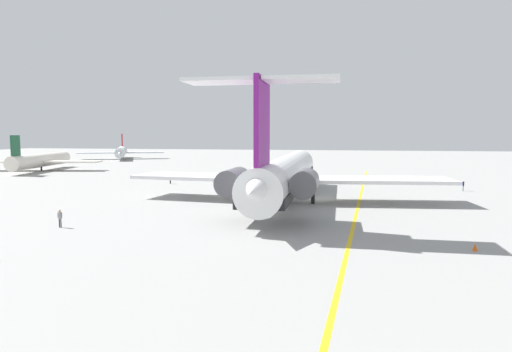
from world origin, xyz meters
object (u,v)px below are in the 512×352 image
at_px(airliner_mid_right, 43,160).
at_px(ground_crew_near_nose, 463,184).
at_px(airliner_far_right, 121,152).
at_px(ground_crew_near_tail, 170,178).
at_px(ground_crew_portside, 60,216).
at_px(main_jetliner, 285,173).
at_px(safety_cone_nose, 475,247).

xyz_separation_m(airliner_mid_right, ground_crew_near_nose, (-22.69, -88.37, -1.44)).
bearing_deg(airliner_mid_right, airliner_far_right, -6.56).
relative_size(ground_crew_near_tail, ground_crew_portside, 0.98).
height_order(main_jetliner, safety_cone_nose, main_jetliner).
bearing_deg(ground_crew_near_nose, airliner_far_right, -20.58).
xyz_separation_m(ground_crew_near_tail, safety_cone_nose, (-38.91, -39.39, -0.78)).
distance_m(airliner_mid_right, safety_cone_nose, 100.19).
bearing_deg(safety_cone_nose, ground_crew_portside, 86.93).
bearing_deg(ground_crew_near_tail, safety_cone_nose, 164.40).
relative_size(main_jetliner, airliner_mid_right, 1.68).
xyz_separation_m(airliner_far_right, ground_crew_portside, (-105.42, -47.56, -1.47)).
xyz_separation_m(ground_crew_near_nose, ground_crew_portside, (-35.89, 44.55, 0.03)).
relative_size(airliner_far_right, ground_crew_portside, 16.26).
bearing_deg(ground_crew_portside, ground_crew_near_nose, 113.68).
bearing_deg(main_jetliner, safety_cone_nose, -140.65).
xyz_separation_m(airliner_far_right, ground_crew_near_tail, (-68.45, -44.18, -1.49)).
relative_size(airliner_mid_right, ground_crew_near_nose, 17.01).
bearing_deg(ground_crew_near_tail, main_jetliner, 170.27).
xyz_separation_m(airliner_far_right, safety_cone_nose, (-107.35, -83.57, -2.27)).
relative_size(ground_crew_near_nose, ground_crew_portside, 0.97).
xyz_separation_m(main_jetliner, ground_crew_portside, (-18.99, 19.00, -2.69)).
height_order(main_jetliner, airliner_far_right, main_jetliner).
height_order(airliner_mid_right, ground_crew_near_nose, airliner_mid_right).
xyz_separation_m(main_jetliner, ground_crew_near_tail, (17.98, 22.38, -2.71)).
xyz_separation_m(airliner_far_right, ground_crew_near_nose, (-69.53, -92.11, -1.50)).
xyz_separation_m(airliner_mid_right, airliner_far_right, (46.83, 3.74, 0.07)).
bearing_deg(main_jetliner, ground_crew_near_tail, 51.46).
bearing_deg(ground_crew_near_tail, airliner_far_right, -28.11).
distance_m(main_jetliner, safety_cone_nose, 27.19).
height_order(ground_crew_near_nose, safety_cone_nose, ground_crew_near_nose).
bearing_deg(main_jetliner, ground_crew_portside, 135.23).
bearing_deg(airliner_far_right, ground_crew_portside, -0.76).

